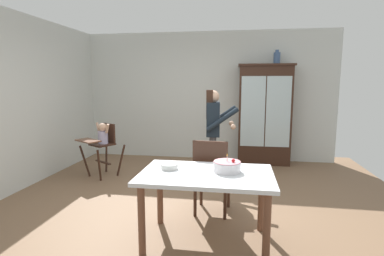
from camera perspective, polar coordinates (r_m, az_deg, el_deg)
name	(u,v)px	position (r m, az deg, el deg)	size (l,w,h in m)	color
ground_plane	(185,205)	(4.19, -1.37, -14.40)	(6.24, 6.24, 0.00)	brown
wall_back	(207,96)	(6.47, 2.82, 6.03)	(5.32, 0.06, 2.70)	silver
wall_left	(3,103)	(5.06, -32.26, 4.01)	(0.06, 5.32, 2.70)	silver
china_cabinet	(264,114)	(6.21, 13.61, 2.52)	(1.08, 0.48, 2.00)	#382116
ceramic_vase	(277,58)	(6.22, 15.84, 12.72)	(0.13, 0.13, 0.27)	#3D567F
high_chair_with_toddler	(102,140)	(5.46, -16.68, -2.16)	(0.79, 0.84, 0.95)	#382116
adult_person	(213,126)	(4.69, 4.08, 0.37)	(0.54, 0.52, 1.53)	#47474C
dining_table	(206,183)	(3.09, 2.74, -10.40)	(1.34, 0.85, 0.74)	silver
birthday_cake	(227,166)	(3.10, 6.68, -7.25)	(0.28, 0.28, 0.19)	white
serving_bowl	(169,166)	(3.19, -4.32, -7.28)	(0.18, 0.18, 0.06)	silver
dining_chair_far_side	(211,172)	(3.72, 3.70, -8.33)	(0.47, 0.47, 0.96)	#382116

